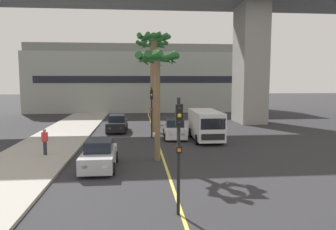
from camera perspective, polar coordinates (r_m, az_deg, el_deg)
name	(u,v)px	position (r m, az deg, el deg)	size (l,w,h in m)	color
sidewalk_left	(22,165)	(20.05, -24.26, -8.03)	(4.80, 80.00, 0.15)	#ADA89E
lane_stripe_center	(156,138)	(26.87, -2.04, -4.12)	(0.14, 56.00, 0.01)	#DBCC4C
pier_building_backdrop	(147,79)	(51.19, -3.74, 6.34)	(35.62, 8.04, 10.04)	#ADB2A8
car_queue_front	(99,155)	(18.20, -11.97, -6.93)	(1.84, 4.10, 1.56)	#B7BABF
car_queue_second	(117,124)	(30.70, -8.92, -1.54)	(1.89, 4.13, 1.56)	black
car_queue_third	(175,129)	(27.03, 1.18, -2.51)	(1.95, 4.16, 1.56)	white
delivery_van	(206,124)	(25.99, 6.63, -1.65)	(2.18, 5.26, 2.36)	white
traffic_light_median_near	(179,140)	(11.34, 1.90, -4.45)	(0.24, 0.37, 4.20)	black
traffic_light_median_far	(152,106)	(26.56, -2.90, 1.66)	(0.24, 0.37, 4.20)	black
palm_tree_near_median	(154,54)	(29.92, -2.43, 10.61)	(3.20, 3.17, 9.05)	brown
palm_tree_mid_median	(152,54)	(35.94, -2.84, 10.55)	(3.55, 3.63, 9.07)	brown
palm_tree_far_median	(158,69)	(19.17, -1.85, 8.12)	(2.69, 2.70, 6.55)	brown
pedestrian_near_crosswalk	(45,141)	(21.68, -20.78, -4.35)	(0.34, 0.22, 1.62)	#2D2D38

